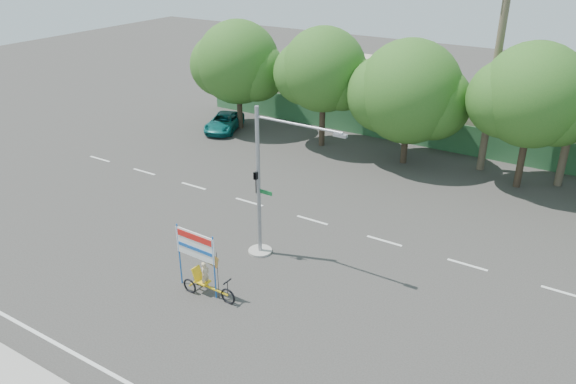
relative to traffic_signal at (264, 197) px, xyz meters
The scene contains 11 objects.
ground 5.40m from the traffic_signal, 61.13° to the right, with size 120.00×120.00×0.00m, color #33302D.
fence 17.76m from the traffic_signal, 82.85° to the left, with size 38.00×0.08×2.00m, color #336B3D.
building_left 23.38m from the traffic_signal, 109.52° to the left, with size 12.00×8.00×4.00m, color beige.
tree_far_left 18.45m from the traffic_signal, 130.22° to the left, with size 7.14×6.00×7.96m.
tree_left 14.99m from the traffic_signal, 109.08° to the left, with size 6.66×5.60×8.07m.
tree_center 14.15m from the traffic_signal, 85.33° to the left, with size 7.62×6.40×7.85m.
tree_right 16.38m from the traffic_signal, 59.83° to the left, with size 6.90×5.80×8.36m.
palm_short 17.56m from the traffic_signal, 69.84° to the left, with size 3.73×3.79×14.45m.
traffic_signal is the anchor object (origin of this frame).
trike_billboard 4.28m from the traffic_signal, 96.45° to the right, with size 2.94×0.69×2.89m.
pickup_truck 18.15m from the traffic_signal, 133.99° to the left, with size 2.05×4.45×1.24m, color #0D615F.
Camera 1 is at (10.53, -14.32, 13.61)m, focal length 35.00 mm.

